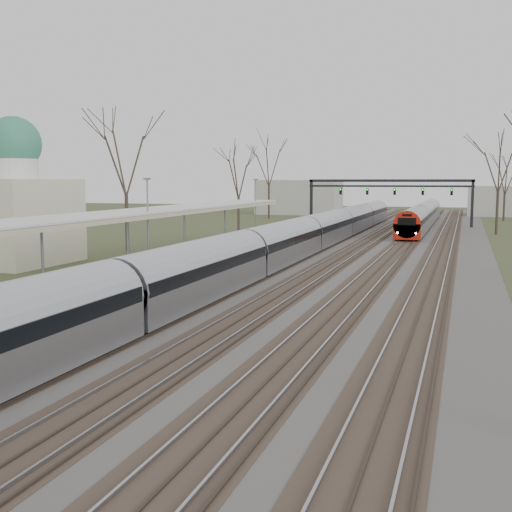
{
  "coord_description": "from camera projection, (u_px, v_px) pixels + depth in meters",
  "views": [
    {
      "loc": [
        9.77,
        0.75,
        5.9
      ],
      "look_at": [
        -0.53,
        32.21,
        2.0
      ],
      "focal_mm": 45.0,
      "sensor_mm": 36.0,
      "label": 1
    }
  ],
  "objects": [
    {
      "name": "signal_gantry",
      "position": [
        389.0,
        188.0,
        82.55
      ],
      "size": [
        21.0,
        0.59,
        6.08
      ],
      "color": "black",
      "rests_on": "ground"
    },
    {
      "name": "tree_west_far",
      "position": [
        125.0,
        155.0,
        52.62
      ],
      "size": [
        5.5,
        5.5,
        11.33
      ],
      "color": "#2D231C",
      "rests_on": "ground"
    },
    {
      "name": "train_near",
      "position": [
        306.0,
        236.0,
        51.87
      ],
      "size": [
        2.62,
        90.21,
        3.05
      ],
      "color": "#9B9DA4",
      "rests_on": "ground"
    },
    {
      "name": "canopy",
      "position": [
        118.0,
        215.0,
        36.47
      ],
      "size": [
        4.1,
        50.0,
        3.11
      ],
      "color": "slate",
      "rests_on": "platform"
    },
    {
      "name": "track_bed",
      "position": [
        348.0,
        249.0,
        54.82
      ],
      "size": [
        24.0,
        160.0,
        0.22
      ],
      "color": "#474442",
      "rests_on": "ground"
    },
    {
      "name": "train_far",
      "position": [
        422.0,
        215.0,
        81.89
      ],
      "size": [
        2.62,
        45.21,
        3.05
      ],
      "color": "#9B9DA4",
      "rests_on": "ground"
    },
    {
      "name": "platform",
      "position": [
        156.0,
        265.0,
        41.13
      ],
      "size": [
        3.5,
        69.0,
        1.0
      ],
      "primitive_type": "cube",
      "color": "#9E9B93",
      "rests_on": "ground"
    }
  ]
}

